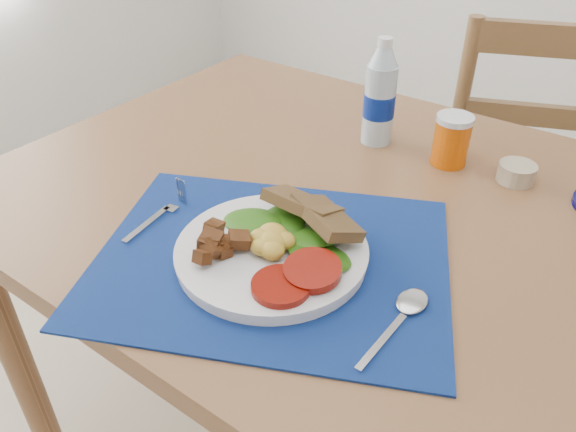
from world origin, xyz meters
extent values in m
cube|color=brown|center=(0.00, 0.20, 0.73)|extent=(1.40, 0.90, 0.04)
cylinder|color=brown|center=(-0.64, -0.19, 0.35)|extent=(0.06, 0.06, 0.71)
cylinder|color=brown|center=(-0.64, 0.59, 0.35)|extent=(0.06, 0.06, 0.71)
cube|color=#533C1E|center=(-0.01, 0.98, 0.43)|extent=(0.54, 0.53, 0.04)
cylinder|color=#533C1E|center=(0.09, 1.21, 0.20)|extent=(0.04, 0.04, 0.41)
cylinder|color=#533C1E|center=(-0.24, 1.07, 0.20)|extent=(0.04, 0.04, 0.41)
cylinder|color=#533C1E|center=(0.22, 0.90, 0.20)|extent=(0.04, 0.04, 0.41)
cylinder|color=#533C1E|center=(-0.11, 0.76, 0.20)|extent=(0.04, 0.04, 0.41)
cube|color=#533C1E|center=(0.06, 0.82, 0.88)|extent=(0.36, 0.17, 0.48)
cube|color=black|center=(-0.09, -0.01, 0.75)|extent=(0.62, 0.56, 0.00)
cylinder|color=silver|center=(-0.09, -0.01, 0.76)|extent=(0.27, 0.27, 0.02)
ellipsoid|color=gold|center=(-0.09, -0.01, 0.79)|extent=(0.07, 0.06, 0.03)
cylinder|color=#901305|center=(-0.02, -0.05, 0.78)|extent=(0.08, 0.08, 0.01)
ellipsoid|color=#133606|center=(-0.08, 0.03, 0.78)|extent=(0.15, 0.09, 0.01)
cube|color=brown|center=(-0.07, 0.07, 0.80)|extent=(0.12, 0.09, 0.04)
cube|color=#B2B5BA|center=(-0.30, -0.06, 0.76)|extent=(0.03, 0.11, 0.00)
cube|color=#B2B5BA|center=(-0.30, 0.01, 0.76)|extent=(0.03, 0.05, 0.00)
cube|color=#B2B5BA|center=(0.11, -0.06, 0.76)|extent=(0.01, 0.11, 0.00)
ellipsoid|color=#B2B5BA|center=(0.11, 0.02, 0.76)|extent=(0.04, 0.05, 0.00)
cylinder|color=#ADBFCC|center=(-0.15, 0.41, 0.83)|extent=(0.06, 0.06, 0.15)
cylinder|color=navy|center=(-0.15, 0.41, 0.83)|extent=(0.06, 0.06, 0.05)
cone|color=#ADBFCC|center=(-0.15, 0.41, 0.92)|extent=(0.05, 0.05, 0.04)
cylinder|color=white|center=(-0.15, 0.41, 0.95)|extent=(0.03, 0.03, 0.02)
cylinder|color=#D55305|center=(0.00, 0.41, 0.79)|extent=(0.06, 0.06, 0.09)
cylinder|color=tan|center=(0.12, 0.42, 0.77)|extent=(0.06, 0.06, 0.03)
camera|label=1|loc=(0.29, -0.50, 1.26)|focal=35.00mm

